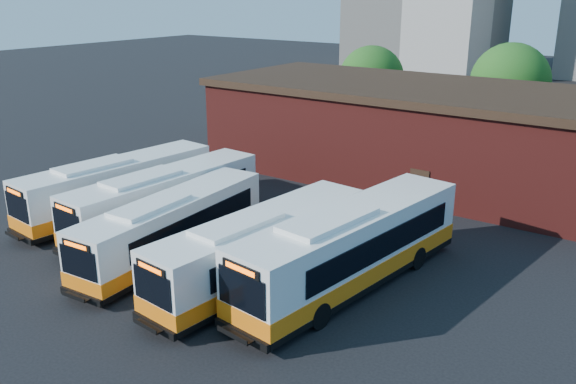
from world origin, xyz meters
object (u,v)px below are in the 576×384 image
Objects in this scene: bus_farwest at (118,189)px; transit_worker at (256,289)px; bus_west at (165,202)px; bus_east at (351,251)px; bus_midwest at (173,229)px; bus_mideast at (262,251)px.

transit_worker is (13.36, -4.02, -0.70)m from bus_farwest.
bus_west is 7.50× the size of transit_worker.
bus_farwest is at bearing -173.39° from bus_east.
bus_west is at bearing 137.51° from bus_midwest.
transit_worker is (9.47, -4.02, -0.70)m from bus_west.
bus_farwest is 7.55× the size of transit_worker.
bus_farwest is 0.91× the size of bus_east.
bus_midwest reaches higher than transit_worker.
bus_east is 8.31× the size of transit_worker.
transit_worker is (6.40, -1.58, -0.63)m from bus_midwest.
bus_west is (3.90, 0.00, -0.00)m from bus_farwest.
bus_midwest is 8.89m from bus_east.
bus_farwest is at bearing 156.70° from bus_midwest.
bus_mideast is at bearing -10.65° from bus_west.
bus_mideast reaches higher than transit_worker.
bus_midwest is at bearing -157.68° from bus_east.
bus_west is 3.92m from bus_midwest.
bus_east is (15.54, -0.08, 0.15)m from bus_farwest.
transit_worker is (-2.17, -3.94, -0.86)m from bus_east.
bus_farwest is 1.01× the size of bus_mideast.
bus_west reaches higher than transit_worker.
bus_farwest is at bearing 60.97° from transit_worker.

